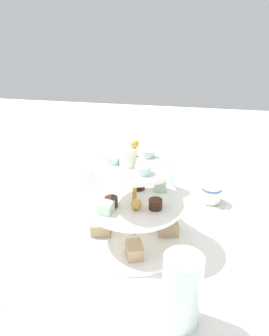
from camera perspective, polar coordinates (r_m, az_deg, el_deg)
name	(u,v)px	position (r m, az deg, el deg)	size (l,w,h in m)	color
ground_plane	(134,237)	(0.86, 0.00, -11.23)	(2.40, 2.40, 0.00)	white
tiered_serving_stand	(134,210)	(0.82, -0.04, -6.84)	(0.28, 0.28, 0.25)	white
water_glass_tall_right	(182,291)	(0.63, 7.71, -19.23)	(0.07, 0.07, 0.14)	silver
water_glass_short_left	(167,180)	(1.05, 5.26, -1.94)	(0.06, 0.06, 0.07)	silver
teacup_with_saucer	(211,195)	(1.01, 12.42, -4.32)	(0.09, 0.09, 0.05)	white
butter_knife_left	(2,279)	(0.80, -20.87, -16.60)	(0.17, 0.01, 0.00)	silver
butter_knife_right	(267,249)	(0.88, 20.80, -12.25)	(0.17, 0.01, 0.00)	silver
water_glass_mid_back	(88,183)	(1.00, -7.68, -2.43)	(0.06, 0.06, 0.10)	silver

